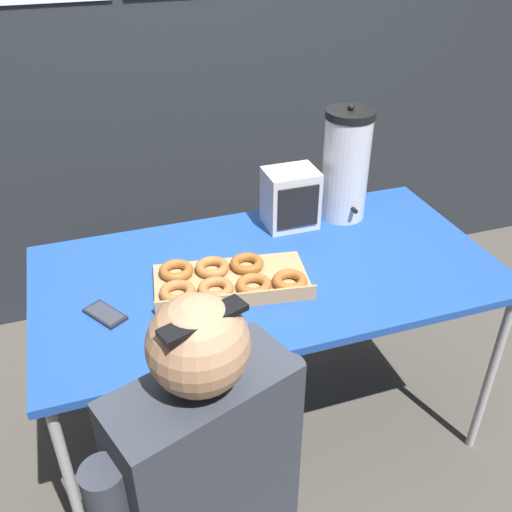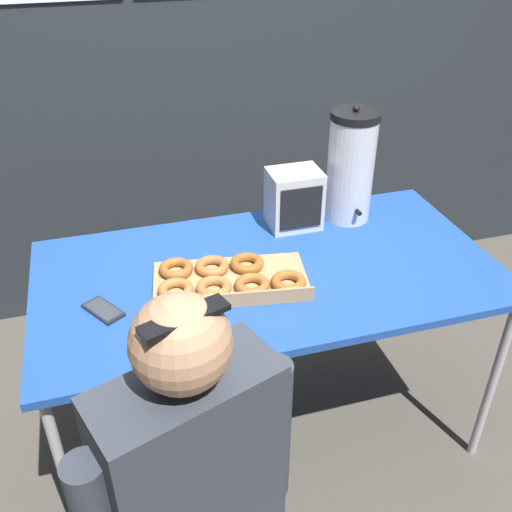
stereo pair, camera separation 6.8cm
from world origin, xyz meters
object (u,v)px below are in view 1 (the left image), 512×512
(donut_box, at_px, (228,280))
(space_heater, at_px, (291,198))
(coffee_urn, at_px, (346,165))
(cell_phone, at_px, (105,314))

(donut_box, relative_size, space_heater, 2.40)
(coffee_urn, bearing_deg, donut_box, -150.58)
(donut_box, xyz_separation_m, cell_phone, (-0.40, -0.03, -0.02))
(donut_box, distance_m, coffee_urn, 0.67)
(coffee_urn, bearing_deg, cell_phone, -160.10)
(coffee_urn, height_order, cell_phone, coffee_urn)
(cell_phone, xyz_separation_m, space_heater, (0.74, 0.34, 0.11))
(donut_box, relative_size, coffee_urn, 1.20)
(cell_phone, distance_m, space_heater, 0.82)
(coffee_urn, relative_size, cell_phone, 2.95)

